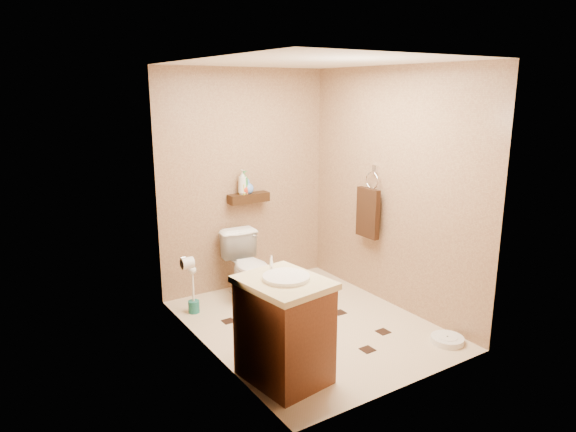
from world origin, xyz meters
TOP-DOWN VIEW (x-y plane):
  - ground at (0.00, 0.00)m, footprint 2.50×2.50m
  - wall_back at (0.00, 1.25)m, footprint 2.00×0.04m
  - wall_front at (0.00, -1.25)m, footprint 2.00×0.04m
  - wall_left at (-1.00, 0.00)m, footprint 0.04×2.50m
  - wall_right at (1.00, 0.00)m, footprint 0.04×2.50m
  - ceiling at (0.00, 0.00)m, footprint 2.00×2.50m
  - wall_shelf at (0.00, 1.17)m, footprint 0.46×0.14m
  - floor_accents at (-0.01, -0.06)m, footprint 1.21×1.27m
  - toilet at (-0.19, 0.83)m, footprint 0.46×0.73m
  - vanity at (-0.70, -0.66)m, footprint 0.63×0.73m
  - bathroom_scale at (0.82, -0.96)m, footprint 0.35×0.35m
  - toilet_brush at (-0.82, 0.84)m, footprint 0.11×0.11m
  - towel_ring at (0.91, 0.25)m, footprint 0.12×0.30m
  - toilet_paper at (-0.94, 0.65)m, footprint 0.12×0.11m
  - bottle_a at (-0.07, 1.17)m, footprint 0.10×0.10m
  - bottle_b at (-0.06, 1.17)m, footprint 0.10×0.10m
  - bottle_c at (-0.05, 1.17)m, footprint 0.14×0.14m
  - bottle_d at (-0.05, 1.17)m, footprint 0.12×0.12m
  - bottle_e at (-0.04, 1.17)m, footprint 0.09×0.09m
  - bottle_f at (-0.01, 1.17)m, footprint 0.16×0.16m

SIDE VIEW (x-z plane):
  - ground at x=0.00m, z-range 0.00..0.00m
  - floor_accents at x=-0.01m, z-range 0.00..0.01m
  - bathroom_scale at x=0.82m, z-range 0.00..0.06m
  - toilet_brush at x=-0.82m, z-range -0.07..0.42m
  - toilet at x=-0.19m, z-range 0.00..0.71m
  - vanity at x=-0.70m, z-range -0.05..0.89m
  - toilet_paper at x=-0.94m, z-range 0.54..0.66m
  - towel_ring at x=0.91m, z-range 0.57..1.33m
  - wall_shelf at x=0.00m, z-range 0.97..1.07m
  - bottle_e at x=-0.04m, z-range 1.07..1.21m
  - bottle_c at x=-0.05m, z-range 1.07..1.22m
  - bottle_f at x=-0.01m, z-range 1.07..1.23m
  - bottle_b at x=-0.06m, z-range 1.07..1.24m
  - bottle_d at x=-0.05m, z-range 1.07..1.32m
  - wall_back at x=0.00m, z-range 0.00..2.40m
  - wall_front at x=0.00m, z-range 0.00..2.40m
  - wall_left at x=-1.00m, z-range 0.00..2.40m
  - wall_right at x=1.00m, z-range 0.00..2.40m
  - bottle_a at x=-0.07m, z-range 1.07..1.34m
  - ceiling at x=0.00m, z-range 2.39..2.41m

